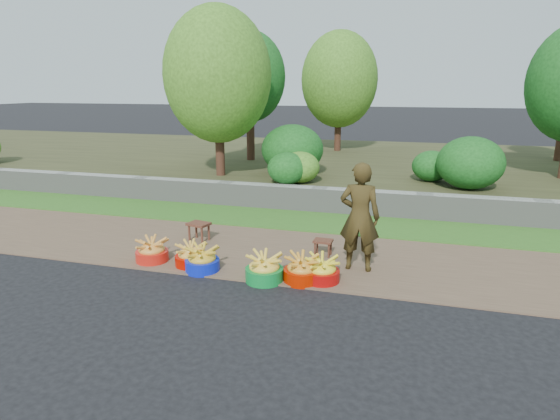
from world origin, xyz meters
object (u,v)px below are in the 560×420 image
(stool_right, at_px, (323,243))
(basin_f, at_px, (322,271))
(basin_d, at_px, (264,269))
(basin_e, at_px, (302,270))
(basin_c, at_px, (202,260))
(basin_a, at_px, (152,252))
(basin_b, at_px, (191,256))
(stool_left, at_px, (199,226))
(vendor_woman, at_px, (360,217))

(stool_right, bearing_deg, basin_f, -80.25)
(basin_d, bearing_deg, basin_e, 12.92)
(basin_c, distance_m, basin_e, 1.54)
(basin_f, height_order, stool_right, basin_f)
(basin_a, height_order, basin_c, basin_c)
(basin_a, xyz_separation_m, stool_right, (2.57, 0.98, 0.06))
(basin_a, bearing_deg, basin_f, -1.06)
(basin_b, bearing_deg, stool_left, 109.50)
(basin_a, bearing_deg, basin_c, -8.49)
(basin_b, bearing_deg, stool_right, 27.26)
(basin_f, bearing_deg, vendor_woman, 53.32)
(basin_b, bearing_deg, basin_f, -1.47)
(basin_e, relative_size, stool_left, 1.24)
(stool_right, bearing_deg, basin_a, -159.23)
(basin_c, distance_m, stool_right, 1.98)
(basin_e, bearing_deg, basin_a, 177.29)
(basin_d, xyz_separation_m, basin_f, (0.80, 0.19, -0.01))
(basin_b, bearing_deg, vendor_woman, 12.12)
(basin_b, distance_m, stool_left, 1.21)
(stool_right, bearing_deg, basin_d, -117.17)
(basin_b, height_order, basin_f, basin_f)
(basin_f, bearing_deg, basin_c, -177.20)
(basin_f, distance_m, stool_right, 1.04)
(vendor_woman, bearing_deg, basin_e, 43.55)
(basin_f, relative_size, vendor_woman, 0.31)
(stool_right, height_order, vendor_woman, vendor_woman)
(basin_a, distance_m, basin_d, 1.96)
(basin_a, bearing_deg, basin_d, -6.95)
(basin_f, bearing_deg, basin_b, 178.53)
(basin_e, bearing_deg, basin_b, 176.20)
(basin_c, bearing_deg, basin_d, -5.51)
(basin_c, height_order, basin_e, basin_e)
(basin_a, distance_m, basin_f, 2.75)
(basin_d, bearing_deg, basin_a, 173.05)
(basin_e, bearing_deg, basin_d, -167.08)
(basin_b, relative_size, basin_d, 0.91)
(basin_a, height_order, basin_e, basin_e)
(basin_c, xyz_separation_m, basin_d, (1.01, -0.10, 0.01))
(basin_b, height_order, basin_e, basin_e)
(basin_e, xyz_separation_m, basin_f, (0.27, 0.07, -0.01))
(stool_left, bearing_deg, basin_d, -39.42)
(basin_d, xyz_separation_m, vendor_woman, (1.24, 0.78, 0.66))
(vendor_woman, bearing_deg, stool_right, -34.29)
(basin_f, bearing_deg, basin_d, -166.85)
(basin_d, bearing_deg, stool_left, 140.58)
(basin_c, bearing_deg, stool_right, 34.27)
(basin_b, relative_size, basin_f, 0.97)
(basin_f, distance_m, stool_left, 2.74)
(vendor_woman, bearing_deg, basin_a, 10.54)
(basin_d, relative_size, stool_left, 1.27)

